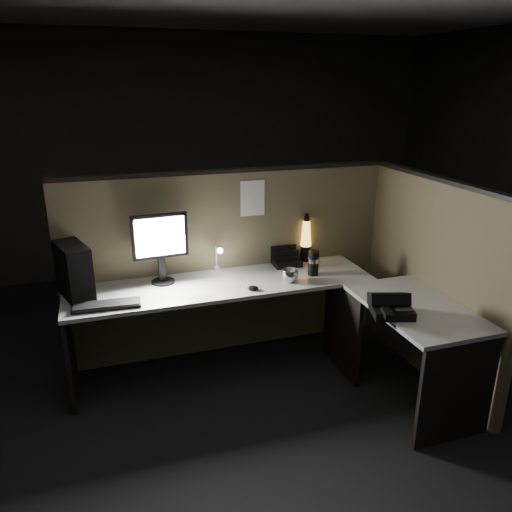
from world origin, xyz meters
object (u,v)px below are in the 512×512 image
object	(u,v)px
keyboard	(107,305)
monitor	(160,242)
lava_lamp	(306,241)
desk_phone	(390,306)
pc_tower	(74,271)

from	to	relation	value
keyboard	monitor	bearing A→B (deg)	40.77
lava_lamp	monitor	bearing A→B (deg)	-174.33
monitor	desk_phone	bearing A→B (deg)	-40.78
pc_tower	desk_phone	distance (m)	2.16
keyboard	desk_phone	distance (m)	1.88
pc_tower	monitor	bearing A→B (deg)	-9.59
pc_tower	desk_phone	bearing A→B (deg)	-43.01
monitor	keyboard	xyz separation A→B (m)	(-0.42, -0.33, -0.31)
monitor	keyboard	size ratio (longest dim) A/B	1.17
lava_lamp	keyboard	bearing A→B (deg)	-164.68
keyboard	lava_lamp	world-z (taller)	lava_lamp
keyboard	pc_tower	bearing A→B (deg)	131.03
desk_phone	keyboard	bearing A→B (deg)	176.25
monitor	lava_lamp	distance (m)	1.24
pc_tower	monitor	distance (m)	0.63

